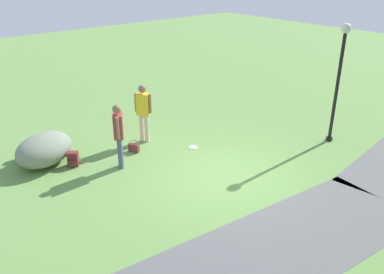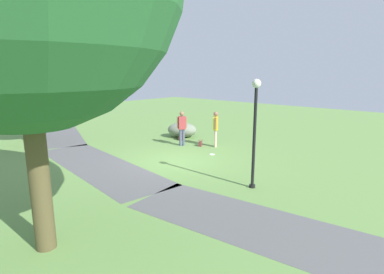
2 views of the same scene
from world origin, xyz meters
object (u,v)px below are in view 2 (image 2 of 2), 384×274
Objects in this scene: man_near_boulder at (182,126)px; young_tree_near_path at (27,83)px; handbag_on_grass at (200,143)px; backpack_by_boulder at (186,132)px; spare_backpack_on_lawn at (181,137)px; frisbee_on_grass at (212,154)px; lamp_post at (255,122)px; lawn_boulder at (182,130)px; woman_with_handbag at (216,126)px.

young_tree_near_path is at bearing 37.03° from man_near_boulder.
backpack_by_boulder is (2.54, -1.62, 0.05)m from handbag_on_grass.
spare_backpack_on_lawn is 1.59× the size of frisbee_on_grass.
spare_backpack_on_lawn is at bearing -11.44° from handbag_on_grass.
young_tree_near_path reaches higher than lamp_post.
frisbee_on_grass is at bearing 153.14° from lawn_boulder.
lamp_post is at bearing 146.53° from frisbee_on_grass.
lamp_post is 7.89m from spare_backpack_on_lawn.
backpack_by_boulder is (3.20, -1.21, -0.86)m from woman_with_handbag.
frisbee_on_grass is (-8.67, -4.49, -3.17)m from young_tree_near_path.
woman_with_handbag is at bearing -178.71° from spare_backpack_on_lawn.
man_near_boulder is at bearing -9.02° from frisbee_on_grass.
lawn_boulder is 5.69× the size of handbag_on_grass.
lamp_post is 14.05× the size of frisbee_on_grass.
frisbee_on_grass is at bearing 148.29° from handbag_on_grass.
handbag_on_grass is at bearing -32.95° from lamp_post.
lamp_post is 8.57m from lawn_boulder.
woman_with_handbag is at bearing -57.95° from frisbee_on_grass.
woman_with_handbag is 1.01× the size of man_near_boulder.
young_tree_near_path reaches higher than handbag_on_grass.
lamp_post is 9.64× the size of handbag_on_grass.
backpack_by_boulder is at bearing -56.96° from spare_backpack_on_lawn.
young_tree_near_path is 10.26m from frisbee_on_grass.
young_tree_near_path is at bearing 56.47° from backpack_by_boulder.
backpack_by_boulder is at bearing -32.47° from handbag_on_grass.
woman_with_handbag reaches higher than backpack_by_boulder.
spare_backpack_on_lawn is (-0.51, 0.61, -0.23)m from lawn_boulder.
spare_backpack_on_lawn reaches higher than handbag_on_grass.
man_near_boulder is (5.79, -2.70, -1.14)m from lamp_post.
backpack_by_boulder is 1.59× the size of frisbee_on_grass.
young_tree_near_path is 9.49m from handbag_on_grass.
handbag_on_grass is 0.92× the size of spare_backpack_on_lawn.
young_tree_near_path is 2.67× the size of man_near_boulder.
lawn_boulder is 1.16× the size of woman_with_handbag.
man_near_boulder is 4.45× the size of spare_backpack_on_lawn.
young_tree_near_path reaches higher than man_near_boulder.
man_near_boulder is 2.93m from backpack_by_boulder.
frisbee_on_grass is (-1.48, 0.92, -0.13)m from handbag_on_grass.
man_near_boulder is at bearing -24.98° from lamp_post.
lamp_post is 4.77m from frisbee_on_grass.
young_tree_near_path is at bearing 36.48° from woman_with_handbag.
young_tree_near_path is 8.32m from man_near_boulder.
man_near_boulder is at bearing 136.24° from spare_backpack_on_lawn.
lamp_post is at bearing 147.21° from backpack_by_boulder.
handbag_on_grass is 0.92× the size of backpack_by_boulder.
young_tree_near_path is 8.53m from lawn_boulder.
lawn_boulder is 5.20× the size of backpack_by_boulder.
backpack_by_boulder is at bearing -64.34° from lawn_boulder.
lamp_post reaches higher than man_near_boulder.
woman_with_handbag is (4.36, -3.66, -1.13)m from lamp_post.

